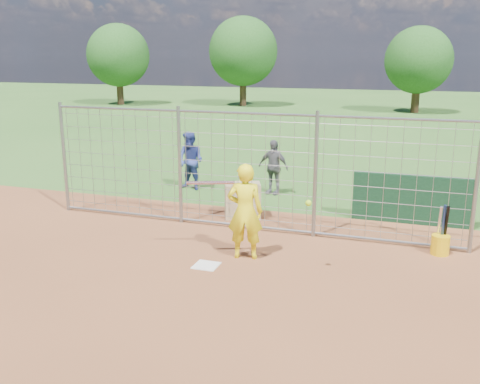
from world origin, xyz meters
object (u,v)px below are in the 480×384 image
(batter, at_px, (245,212))
(bystander_b, at_px, (273,167))
(bystander_a, at_px, (191,161))
(equipment_bin, at_px, (243,200))
(bucket_with_bats, at_px, (441,242))

(batter, xyz_separation_m, bystander_b, (-0.75, 4.71, -0.16))
(batter, height_order, bystander_a, batter)
(batter, xyz_separation_m, equipment_bin, (-0.84, 2.41, -0.49))
(batter, xyz_separation_m, bucket_with_bats, (3.44, 1.34, -0.65))
(bystander_b, xyz_separation_m, equipment_bin, (-0.09, -2.30, -0.34))
(batter, relative_size, bystander_a, 1.11)
(batter, xyz_separation_m, bystander_a, (-3.04, 4.43, -0.09))
(bystander_a, relative_size, bystander_b, 1.10)
(bystander_b, relative_size, bucket_with_bats, 1.51)
(equipment_bin, bearing_deg, bystander_b, 66.17)
(equipment_bin, bearing_deg, bystander_a, 115.91)
(bystander_a, distance_m, equipment_bin, 3.01)
(bystander_b, height_order, bucket_with_bats, bystander_b)
(bystander_b, distance_m, bucket_with_bats, 5.40)
(bystander_b, bearing_deg, batter, -69.15)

